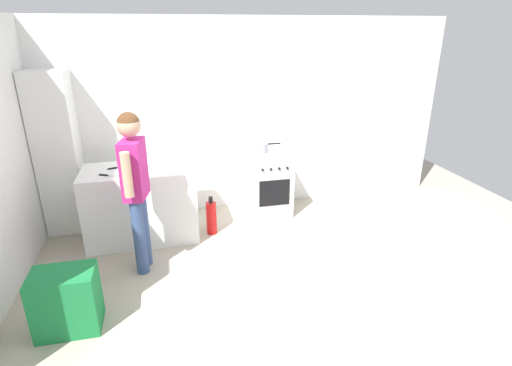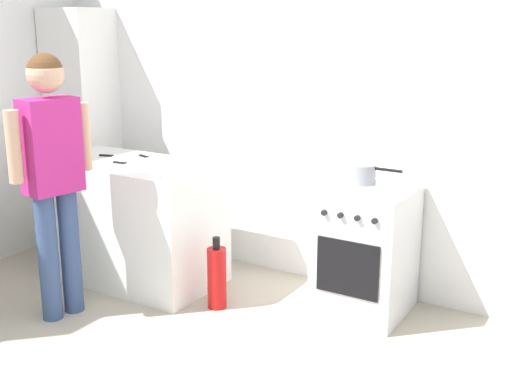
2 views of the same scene
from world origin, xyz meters
TOP-DOWN VIEW (x-y plane):
  - ground_plane at (0.00, 0.00)m, footprint 8.00×8.00m
  - back_wall at (0.00, 1.95)m, footprint 6.00×0.10m
  - counter_unit at (-1.35, 1.20)m, footprint 1.30×0.70m
  - oven_left at (0.35, 1.58)m, footprint 0.55×0.62m
  - pot at (0.26, 1.67)m, footprint 0.37×0.19m
  - knife_chef at (-1.56, 1.29)m, footprint 0.31×0.12m
  - knife_utility at (-1.31, 1.13)m, footprint 0.25×0.06m
  - knife_paring at (-1.68, 1.03)m, footprint 0.20×0.12m
  - knife_carving at (-1.29, 1.36)m, footprint 0.32×0.13m
  - person at (-1.33, 0.48)m, footprint 0.26×0.56m
  - fire_extinguisher at (-0.52, 1.10)m, footprint 0.13×0.13m
  - recycling_crate_lower at (-1.93, -0.34)m, footprint 0.52×0.36m
  - recycling_crate_upper at (-1.93, -0.34)m, footprint 0.52×0.36m
  - larder_cabinet at (-2.30, 1.68)m, footprint 0.48×0.44m

SIDE VIEW (x-z plane):
  - ground_plane at x=0.00m, z-range 0.00..0.00m
  - recycling_crate_lower at x=-1.93m, z-range 0.00..0.28m
  - fire_extinguisher at x=-0.52m, z-range -0.03..0.47m
  - recycling_crate_upper at x=-1.93m, z-range 0.28..0.56m
  - oven_left at x=0.35m, z-range 0.00..0.85m
  - counter_unit at x=-1.35m, z-range 0.00..0.90m
  - knife_carving at x=-1.29m, z-range 0.90..0.91m
  - knife_chef at x=-1.56m, z-range 0.90..0.91m
  - knife_utility at x=-1.31m, z-range 0.90..0.91m
  - knife_paring at x=-1.68m, z-range 0.90..0.91m
  - pot at x=0.26m, z-range 0.85..0.98m
  - larder_cabinet at x=-2.30m, z-range 0.00..2.00m
  - person at x=-1.33m, z-range 0.18..1.89m
  - back_wall at x=0.00m, z-range 0.00..2.60m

